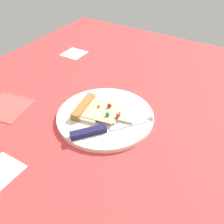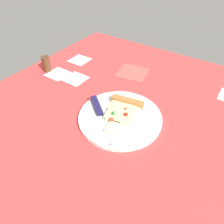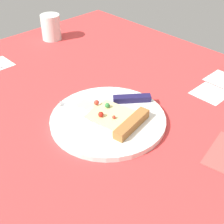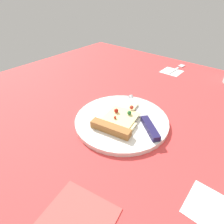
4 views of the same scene
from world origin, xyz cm
name	(u,v)px [view 3 (image 3 of 4)]	position (x,y,z in cm)	size (l,w,h in cm)	color
ground_plane	(79,133)	(-0.04, 0.02, -1.50)	(125.34, 125.34, 3.00)	#D13838
plate	(108,119)	(-7.00, 3.21, 0.70)	(28.83, 28.83, 1.39)	white
pizza_slice	(116,118)	(-7.47, 5.69, 2.20)	(12.69, 18.54, 2.65)	beige
knife	(115,100)	(-12.93, -0.38, 2.00)	(20.13, 16.53, 2.45)	silver
drinking_glass	(51,27)	(-27.09, -49.44, 4.65)	(7.21, 7.21, 9.31)	silver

